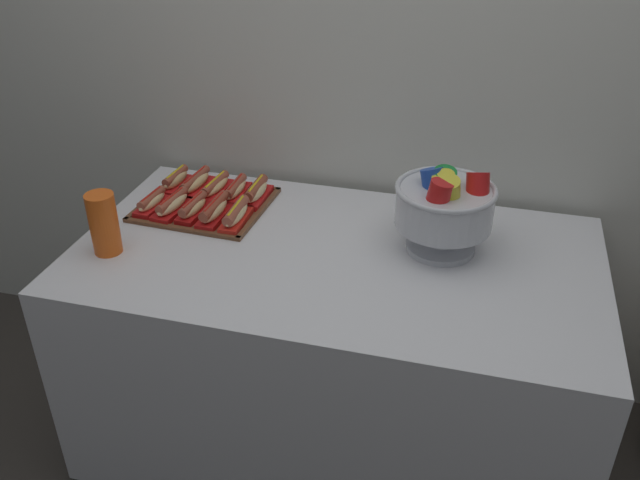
{
  "coord_description": "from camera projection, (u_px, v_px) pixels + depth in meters",
  "views": [
    {
      "loc": [
        0.39,
        -1.65,
        1.83
      ],
      "look_at": [
        -0.04,
        -0.02,
        0.82
      ],
      "focal_mm": 37.91,
      "sensor_mm": 36.0,
      "label": 1
    }
  ],
  "objects": [
    {
      "name": "back_wall",
      "position": [
        375.0,
        31.0,
        2.16
      ],
      "size": [
        6.0,
        0.1,
        2.6
      ],
      "primitive_type": "cube",
      "color": "beige",
      "rests_on": "ground_plane"
    },
    {
      "name": "cup_stack",
      "position": [
        104.0,
        224.0,
        1.96
      ],
      "size": [
        0.08,
        0.08,
        0.19
      ],
      "color": "#EA5B19",
      "rests_on": "buffet_table"
    },
    {
      "name": "punch_bowl",
      "position": [
        445.0,
        205.0,
        1.94
      ],
      "size": [
        0.29,
        0.29,
        0.27
      ],
      "color": "silver",
      "rests_on": "buffet_table"
    },
    {
      "name": "hot_dog_6",
      "position": [
        195.0,
        183.0,
        2.32
      ],
      "size": [
        0.08,
        0.19,
        0.06
      ],
      "color": "red",
      "rests_on": "serving_tray"
    },
    {
      "name": "hot_dog_0",
      "position": [
        152.0,
        202.0,
        2.21
      ],
      "size": [
        0.07,
        0.16,
        0.06
      ],
      "color": "red",
      "rests_on": "serving_tray"
    },
    {
      "name": "hot_dog_5",
      "position": [
        176.0,
        180.0,
        2.34
      ],
      "size": [
        0.07,
        0.16,
        0.06
      ],
      "color": "red",
      "rests_on": "serving_tray"
    },
    {
      "name": "hot_dog_4",
      "position": [
        236.0,
        214.0,
        2.13
      ],
      "size": [
        0.06,
        0.18,
        0.06
      ],
      "color": "red",
      "rests_on": "serving_tray"
    },
    {
      "name": "serving_tray",
      "position": [
        205.0,
        205.0,
        2.25
      ],
      "size": [
        0.42,
        0.38,
        0.01
      ],
      "color": "brown",
      "rests_on": "buffet_table"
    },
    {
      "name": "hot_dog_9",
      "position": [
        256.0,
        192.0,
        2.26
      ],
      "size": [
        0.07,
        0.17,
        0.06
      ],
      "color": "red",
      "rests_on": "serving_tray"
    },
    {
      "name": "hot_dog_7",
      "position": [
        215.0,
        187.0,
        2.3
      ],
      "size": [
        0.08,
        0.18,
        0.06
      ],
      "color": "red",
      "rests_on": "serving_tray"
    },
    {
      "name": "ground_plane",
      "position": [
        333.0,
        437.0,
        2.4
      ],
      "size": [
        10.0,
        10.0,
        0.0
      ],
      "primitive_type": "plane",
      "color": "#38332D"
    },
    {
      "name": "hot_dog_2",
      "position": [
        193.0,
        208.0,
        2.17
      ],
      "size": [
        0.07,
        0.16,
        0.06
      ],
      "color": "#B21414",
      "rests_on": "serving_tray"
    },
    {
      "name": "buffet_table",
      "position": [
        334.0,
        349.0,
        2.19
      ],
      "size": [
        1.56,
        0.85,
        0.77
      ],
      "color": "silver",
      "rests_on": "ground_plane"
    },
    {
      "name": "hot_dog_3",
      "position": [
        214.0,
        211.0,
        2.15
      ],
      "size": [
        0.07,
        0.18,
        0.07
      ],
      "color": "#B21414",
      "rests_on": "serving_tray"
    },
    {
      "name": "hot_dog_8",
      "position": [
        235.0,
        190.0,
        2.28
      ],
      "size": [
        0.06,
        0.17,
        0.06
      ],
      "color": "red",
      "rests_on": "serving_tray"
    },
    {
      "name": "hot_dog_1",
      "position": [
        172.0,
        205.0,
        2.19
      ],
      "size": [
        0.08,
        0.18,
        0.06
      ],
      "color": "#B21414",
      "rests_on": "serving_tray"
    }
  ]
}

